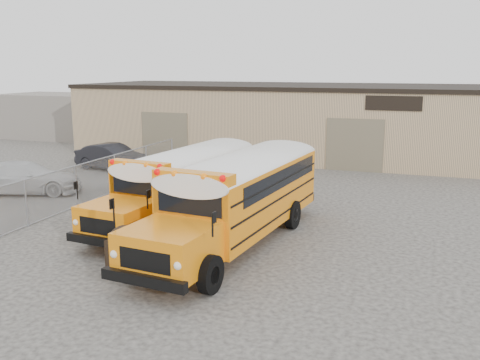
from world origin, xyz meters
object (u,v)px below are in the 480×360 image
(school_bus_right, at_px, (299,162))
(car_white, at_px, (26,178))
(car_dark, at_px, (112,157))
(tarp_bundle, at_px, (125,248))
(school_bus_left, at_px, (244,157))

(school_bus_right, height_order, car_white, school_bus_right)
(school_bus_right, xyz_separation_m, car_dark, (-11.77, 3.40, -0.98))
(car_dark, bearing_deg, tarp_bundle, -135.25)
(school_bus_right, xyz_separation_m, tarp_bundle, (-2.78, -9.92, -1.03))
(tarp_bundle, bearing_deg, car_dark, 124.03)
(school_bus_left, distance_m, car_dark, 9.01)
(tarp_bundle, height_order, car_white, car_white)
(school_bus_left, distance_m, tarp_bundle, 11.33)
(tarp_bundle, bearing_deg, school_bus_left, 91.28)
(school_bus_left, bearing_deg, tarp_bundle, -88.72)
(tarp_bundle, relative_size, car_dark, 0.30)
(school_bus_right, bearing_deg, tarp_bundle, -105.64)
(school_bus_left, xyz_separation_m, tarp_bundle, (0.25, -11.30, -0.88))
(tarp_bundle, distance_m, car_white, 11.96)
(car_white, distance_m, car_dark, 6.35)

